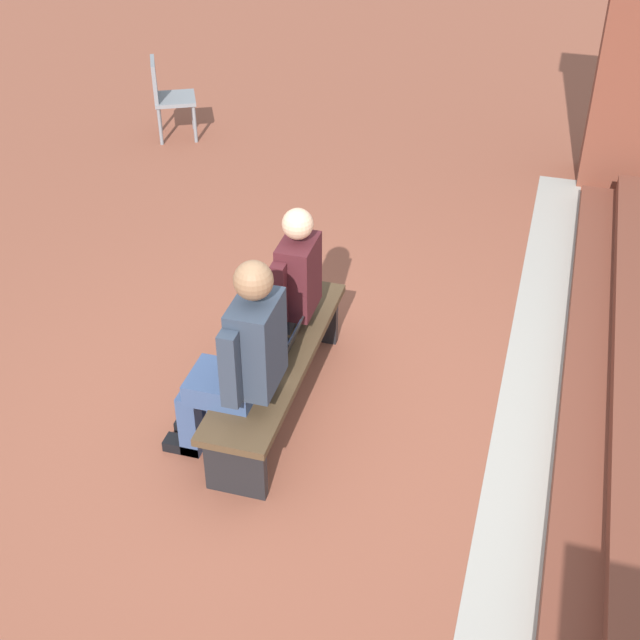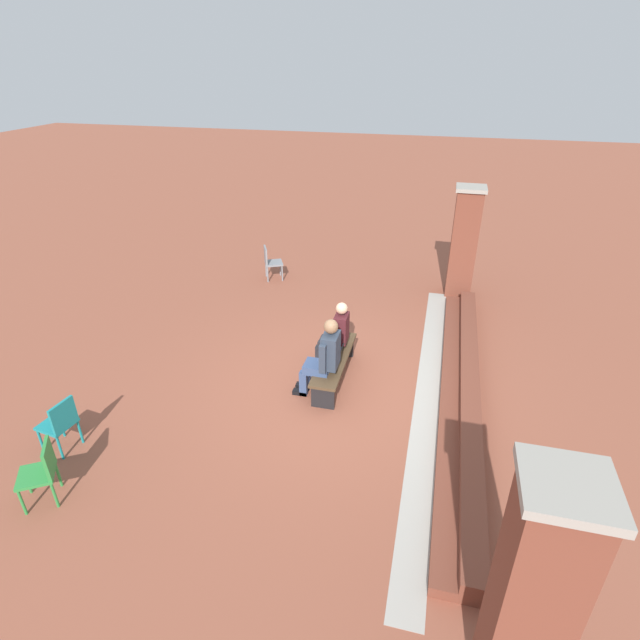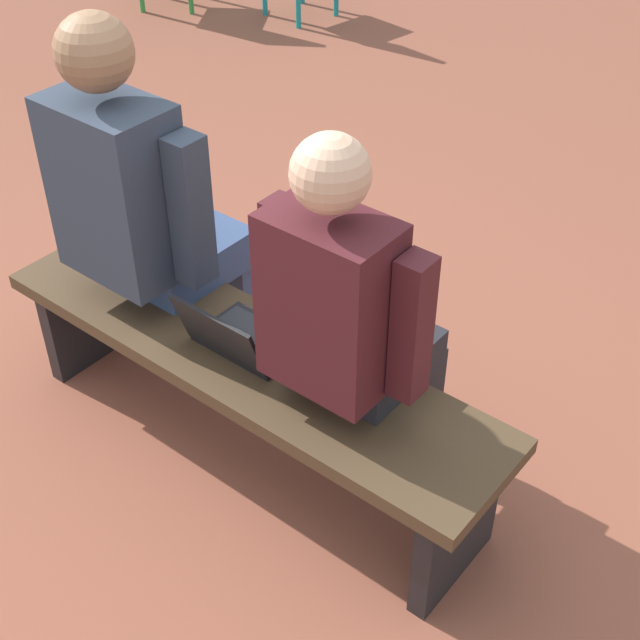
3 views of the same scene
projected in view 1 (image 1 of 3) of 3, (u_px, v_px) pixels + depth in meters
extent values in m
plane|color=brown|center=(290.00, 433.00, 5.74)|extent=(60.00, 60.00, 0.00)
cube|color=#A8A399|center=(521.00, 452.00, 5.60)|extent=(8.00, 0.40, 0.01)
cube|color=brown|center=(606.00, 459.00, 5.44)|extent=(7.20, 0.60, 0.15)
cube|color=brown|center=(636.00, 446.00, 5.32)|extent=(7.20, 0.30, 0.15)
cube|color=brown|center=(631.00, 56.00, 8.05)|extent=(0.56, 0.56, 2.42)
cube|color=#4C3823|center=(277.00, 356.00, 5.71)|extent=(1.80, 0.44, 0.05)
cube|color=black|center=(312.00, 316.00, 6.47)|extent=(0.06, 0.37, 0.40)
cube|color=black|center=(236.00, 467.00, 5.21)|extent=(0.06, 0.37, 0.40)
cube|color=#232328|center=(271.00, 311.00, 5.99)|extent=(0.31, 0.36, 0.13)
cube|color=#232328|center=(251.00, 333.00, 6.25)|extent=(0.10, 0.11, 0.45)
cube|color=black|center=(245.00, 354.00, 6.38)|extent=(0.10, 0.22, 0.06)
cube|color=#232328|center=(243.00, 347.00, 6.13)|extent=(0.10, 0.11, 0.45)
cube|color=black|center=(237.00, 368.00, 6.25)|extent=(0.10, 0.22, 0.06)
cube|color=#47191E|center=(299.00, 276.00, 5.76)|extent=(0.35, 0.22, 0.51)
cube|color=maroon|center=(282.00, 278.00, 5.80)|extent=(0.05, 0.01, 0.31)
cube|color=#47191E|center=(299.00, 260.00, 5.95)|extent=(0.08, 0.09, 0.43)
cube|color=#47191E|center=(279.00, 294.00, 5.61)|extent=(0.08, 0.09, 0.43)
sphere|color=#DBAD89|center=(298.00, 224.00, 5.54)|extent=(0.20, 0.20, 0.20)
cube|color=#384C75|center=(224.00, 385.00, 5.34)|extent=(0.35, 0.41, 0.14)
cube|color=#384C75|center=(201.00, 405.00, 5.62)|extent=(0.11, 0.12, 0.45)
cube|color=black|center=(195.00, 426.00, 5.75)|extent=(0.11, 0.25, 0.07)
cube|color=#384C75|center=(190.00, 424.00, 5.48)|extent=(0.11, 0.12, 0.45)
cube|color=black|center=(184.00, 445.00, 5.60)|extent=(0.11, 0.25, 0.07)
cube|color=#2D3847|center=(257.00, 344.00, 5.08)|extent=(0.39, 0.25, 0.57)
cube|color=#2D3847|center=(259.00, 321.00, 5.30)|extent=(0.09, 0.10, 0.49)
cube|color=#2D3847|center=(230.00, 370.00, 4.92)|extent=(0.09, 0.10, 0.49)
sphere|color=#8C6647|center=(253.00, 280.00, 4.84)|extent=(0.22, 0.22, 0.22)
cube|color=black|center=(271.00, 351.00, 5.70)|extent=(0.32, 0.22, 0.02)
cube|color=#2D2D33|center=(269.00, 350.00, 5.69)|extent=(0.29, 0.15, 0.00)
cube|color=black|center=(292.00, 342.00, 5.61)|extent=(0.32, 0.07, 0.19)
cube|color=#33519E|center=(290.00, 342.00, 5.61)|extent=(0.28, 0.06, 0.17)
cube|color=gray|center=(175.00, 99.00, 9.32)|extent=(0.56, 0.56, 0.04)
cube|color=gray|center=(154.00, 80.00, 9.17)|extent=(0.38, 0.21, 0.40)
cylinder|color=gray|center=(195.00, 124.00, 9.33)|extent=(0.04, 0.04, 0.40)
cylinder|color=gray|center=(193.00, 111.00, 9.62)|extent=(0.04, 0.04, 0.40)
cylinder|color=gray|center=(160.00, 127.00, 9.28)|extent=(0.04, 0.04, 0.40)
cylinder|color=gray|center=(159.00, 113.00, 9.57)|extent=(0.04, 0.04, 0.40)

